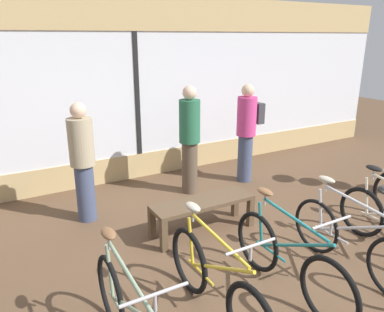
% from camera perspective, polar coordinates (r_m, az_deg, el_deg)
% --- Properties ---
extents(ground_plane, '(24.00, 24.00, 0.00)m').
position_cam_1_polar(ground_plane, '(4.42, 10.13, -17.16)').
color(ground_plane, brown).
extents(shop_back_wall, '(12.00, 0.08, 3.20)m').
position_cam_1_polar(shop_back_wall, '(6.73, -8.47, 10.11)').
color(shop_back_wall, tan).
rests_on(shop_back_wall, ground_plane).
extents(bicycle_center_left, '(0.46, 1.70, 1.02)m').
position_cam_1_polar(bicycle_center_left, '(3.58, 3.61, -18.92)').
color(bicycle_center_left, black).
rests_on(bicycle_center_left, ground_plane).
extents(bicycle_center, '(0.46, 1.68, 1.02)m').
position_cam_1_polar(bicycle_center, '(4.00, 14.44, -15.13)').
color(bicycle_center, black).
rests_on(bicycle_center, ground_plane).
extents(bicycle_center_right, '(0.46, 1.70, 1.01)m').
position_cam_1_polar(bicycle_center_right, '(4.53, 23.09, -11.87)').
color(bicycle_center_right, black).
rests_on(bicycle_center_right, ground_plane).
extents(display_bench, '(1.40, 0.44, 0.45)m').
position_cam_1_polar(display_bench, '(4.99, 1.65, -7.63)').
color(display_bench, brown).
rests_on(display_bench, ground_plane).
extents(customer_near_rack, '(0.49, 0.35, 1.75)m').
position_cam_1_polar(customer_near_rack, '(6.66, 8.36, 3.95)').
color(customer_near_rack, '#424C6B').
rests_on(customer_near_rack, ground_plane).
extents(customer_by_window, '(0.47, 0.47, 1.69)m').
position_cam_1_polar(customer_by_window, '(5.34, -16.32, -0.67)').
color(customer_by_window, '#424C6B').
rests_on(customer_by_window, ground_plane).
extents(customer_mid_floor, '(0.48, 0.48, 1.79)m').
position_cam_1_polar(customer_mid_floor, '(6.07, -0.36, 2.80)').
color(customer_mid_floor, brown).
rests_on(customer_mid_floor, ground_plane).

